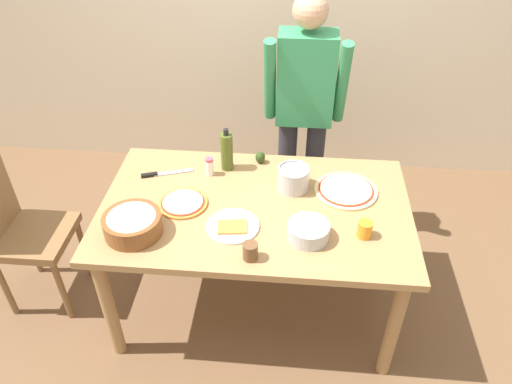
{
  "coord_description": "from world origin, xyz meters",
  "views": [
    {
      "loc": [
        0.18,
        -1.95,
        2.37
      ],
      "look_at": [
        0.0,
        0.05,
        0.81
      ],
      "focal_mm": 34.36,
      "sensor_mm": 36.0,
      "label": 1
    }
  ],
  "objects_px": {
    "plate_with_slice": "(233,226)",
    "steel_pot": "(293,178)",
    "chef_knife": "(161,174)",
    "avocado": "(260,157)",
    "popcorn_bowl": "(132,223)",
    "cup_orange": "(365,229)",
    "person_cook": "(304,107)",
    "dining_table": "(255,219)",
    "pizza_raw_on_board": "(346,190)",
    "olive_oil_bottle": "(227,151)",
    "chair_wooden_left": "(19,227)",
    "salt_shaker": "(210,166)",
    "pizza_cooked_on_tray": "(183,203)",
    "cup_small_brown": "(250,251)",
    "mixing_bowl_steel": "(308,231)"
  },
  "relations": [
    {
      "from": "chair_wooden_left",
      "to": "mixing_bowl_steel",
      "type": "distance_m",
      "value": 1.63
    },
    {
      "from": "chair_wooden_left",
      "to": "olive_oil_bottle",
      "type": "height_order",
      "value": "olive_oil_bottle"
    },
    {
      "from": "chair_wooden_left",
      "to": "salt_shaker",
      "type": "bearing_deg",
      "value": 15.5
    },
    {
      "from": "pizza_cooked_on_tray",
      "to": "olive_oil_bottle",
      "type": "height_order",
      "value": "olive_oil_bottle"
    },
    {
      "from": "mixing_bowl_steel",
      "to": "dining_table",
      "type": "bearing_deg",
      "value": 141.51
    },
    {
      "from": "pizza_raw_on_board",
      "to": "chef_knife",
      "type": "relative_size",
      "value": 1.19
    },
    {
      "from": "chair_wooden_left",
      "to": "salt_shaker",
      "type": "xyz_separation_m",
      "value": [
        1.04,
        0.29,
        0.27
      ]
    },
    {
      "from": "person_cook",
      "to": "chef_knife",
      "type": "height_order",
      "value": "person_cook"
    },
    {
      "from": "mixing_bowl_steel",
      "to": "chair_wooden_left",
      "type": "bearing_deg",
      "value": 173.53
    },
    {
      "from": "steel_pot",
      "to": "cup_orange",
      "type": "bearing_deg",
      "value": -45.1
    },
    {
      "from": "dining_table",
      "to": "pizza_raw_on_board",
      "type": "xyz_separation_m",
      "value": [
        0.47,
        0.16,
        0.1
      ]
    },
    {
      "from": "chair_wooden_left",
      "to": "pizza_raw_on_board",
      "type": "bearing_deg",
      "value": 6.28
    },
    {
      "from": "pizza_cooked_on_tray",
      "to": "plate_with_slice",
      "type": "bearing_deg",
      "value": -29.01
    },
    {
      "from": "pizza_cooked_on_tray",
      "to": "avocado",
      "type": "bearing_deg",
      "value": 48.77
    },
    {
      "from": "dining_table",
      "to": "chef_knife",
      "type": "distance_m",
      "value": 0.6
    },
    {
      "from": "chair_wooden_left",
      "to": "avocado",
      "type": "distance_m",
      "value": 1.41
    },
    {
      "from": "mixing_bowl_steel",
      "to": "olive_oil_bottle",
      "type": "bearing_deg",
      "value": 130.48
    },
    {
      "from": "mixing_bowl_steel",
      "to": "steel_pot",
      "type": "xyz_separation_m",
      "value": [
        -0.08,
        0.38,
        0.03
      ]
    },
    {
      "from": "mixing_bowl_steel",
      "to": "cup_small_brown",
      "type": "xyz_separation_m",
      "value": [
        -0.26,
        -0.16,
        0.0
      ]
    },
    {
      "from": "steel_pot",
      "to": "pizza_cooked_on_tray",
      "type": "bearing_deg",
      "value": -161.36
    },
    {
      "from": "cup_orange",
      "to": "salt_shaker",
      "type": "relative_size",
      "value": 0.8
    },
    {
      "from": "chair_wooden_left",
      "to": "avocado",
      "type": "relative_size",
      "value": 13.57
    },
    {
      "from": "plate_with_slice",
      "to": "popcorn_bowl",
      "type": "relative_size",
      "value": 0.93
    },
    {
      "from": "plate_with_slice",
      "to": "olive_oil_bottle",
      "type": "relative_size",
      "value": 1.02
    },
    {
      "from": "cup_orange",
      "to": "avocado",
      "type": "height_order",
      "value": "cup_orange"
    },
    {
      "from": "cup_small_brown",
      "to": "avocado",
      "type": "xyz_separation_m",
      "value": [
        -0.02,
        0.77,
        -0.01
      ]
    },
    {
      "from": "person_cook",
      "to": "olive_oil_bottle",
      "type": "xyz_separation_m",
      "value": [
        -0.42,
        -0.43,
        -0.07
      ]
    },
    {
      "from": "cup_small_brown",
      "to": "chef_knife",
      "type": "relative_size",
      "value": 0.3
    },
    {
      "from": "mixing_bowl_steel",
      "to": "plate_with_slice",
      "type": "bearing_deg",
      "value": 173.91
    },
    {
      "from": "chef_knife",
      "to": "avocado",
      "type": "bearing_deg",
      "value": 17.51
    },
    {
      "from": "steel_pot",
      "to": "cup_orange",
      "type": "xyz_separation_m",
      "value": [
        0.35,
        -0.35,
        -0.02
      ]
    },
    {
      "from": "person_cook",
      "to": "cup_orange",
      "type": "distance_m",
      "value": 1.0
    },
    {
      "from": "avocado",
      "to": "dining_table",
      "type": "bearing_deg",
      "value": -89.13
    },
    {
      "from": "pizza_raw_on_board",
      "to": "pizza_cooked_on_tray",
      "type": "bearing_deg",
      "value": -167.73
    },
    {
      "from": "person_cook",
      "to": "mixing_bowl_steel",
      "type": "distance_m",
      "value": 0.98
    },
    {
      "from": "pizza_raw_on_board",
      "to": "steel_pot",
      "type": "xyz_separation_m",
      "value": [
        -0.28,
        0.01,
        0.06
      ]
    },
    {
      "from": "plate_with_slice",
      "to": "steel_pot",
      "type": "height_order",
      "value": "steel_pot"
    },
    {
      "from": "pizza_cooked_on_tray",
      "to": "pizza_raw_on_board",
      "type": "bearing_deg",
      "value": 12.27
    },
    {
      "from": "pizza_cooked_on_tray",
      "to": "olive_oil_bottle",
      "type": "xyz_separation_m",
      "value": [
        0.19,
        0.35,
        0.1
      ]
    },
    {
      "from": "chair_wooden_left",
      "to": "cup_small_brown",
      "type": "relative_size",
      "value": 11.18
    },
    {
      "from": "cup_small_brown",
      "to": "salt_shaker",
      "type": "relative_size",
      "value": 0.8
    },
    {
      "from": "person_cook",
      "to": "cup_orange",
      "type": "bearing_deg",
      "value": -71.95
    },
    {
      "from": "mixing_bowl_steel",
      "to": "chef_knife",
      "type": "height_order",
      "value": "mixing_bowl_steel"
    },
    {
      "from": "person_cook",
      "to": "olive_oil_bottle",
      "type": "distance_m",
      "value": 0.61
    },
    {
      "from": "steel_pot",
      "to": "cup_small_brown",
      "type": "xyz_separation_m",
      "value": [
        -0.18,
        -0.54,
        -0.02
      ]
    },
    {
      "from": "dining_table",
      "to": "avocado",
      "type": "height_order",
      "value": "avocado"
    },
    {
      "from": "person_cook",
      "to": "avocado",
      "type": "bearing_deg",
      "value": -123.67
    },
    {
      "from": "person_cook",
      "to": "plate_with_slice",
      "type": "xyz_separation_m",
      "value": [
        -0.33,
        -0.93,
        -0.17
      ]
    },
    {
      "from": "person_cook",
      "to": "cup_orange",
      "type": "height_order",
      "value": "person_cook"
    },
    {
      "from": "pizza_cooked_on_tray",
      "to": "cup_orange",
      "type": "height_order",
      "value": "cup_orange"
    }
  ]
}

